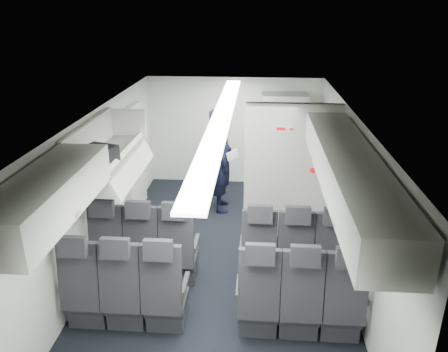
# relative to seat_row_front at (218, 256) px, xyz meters

# --- Properties ---
(cabin_shell) EXTENTS (3.41, 6.01, 2.16)m
(cabin_shell) POSITION_rel_seat_row_front_xyz_m (0.00, 0.53, 0.72)
(cabin_shell) COLOR black
(cabin_shell) RESTS_ON ground
(seat_row_front) EXTENTS (3.33, 0.56, 1.24)m
(seat_row_front) POSITION_rel_seat_row_front_xyz_m (0.00, 0.00, 0.00)
(seat_row_front) COLOR black
(seat_row_front) RESTS_ON cabin_shell
(seat_row_mid) EXTENTS (3.33, 0.56, 1.24)m
(seat_row_mid) POSITION_rel_seat_row_front_xyz_m (0.00, -0.90, 0.00)
(seat_row_mid) COLOR black
(seat_row_mid) RESTS_ON cabin_shell
(overhead_bin_left_rear) EXTENTS (0.53, 1.80, 0.40)m
(overhead_bin_left_rear) POSITION_rel_seat_row_front_xyz_m (-1.40, -1.47, 1.46)
(overhead_bin_left_rear) COLOR silver
(overhead_bin_left_rear) RESTS_ON cabin_shell
(overhead_bin_left_front_open) EXTENTS (0.64, 1.70, 0.72)m
(overhead_bin_left_front_open) POSITION_rel_seat_row_front_xyz_m (-1.44, 0.28, 1.33)
(overhead_bin_left_front_open) COLOR #9E9E93
(overhead_bin_left_front_open) RESTS_ON cabin_shell
(overhead_bin_right_rear) EXTENTS (0.53, 1.80, 0.40)m
(overhead_bin_right_rear) POSITION_rel_seat_row_front_xyz_m (1.40, -1.47, 1.46)
(overhead_bin_right_rear) COLOR silver
(overhead_bin_right_rear) RESTS_ON cabin_shell
(overhead_bin_right_front) EXTENTS (0.53, 1.70, 0.40)m
(overhead_bin_right_front) POSITION_rel_seat_row_front_xyz_m (1.40, 0.28, 1.46)
(overhead_bin_right_front) COLOR silver
(overhead_bin_right_front) RESTS_ON cabin_shell
(bulkhead_partition) EXTENTS (1.40, 0.15, 2.13)m
(bulkhead_partition) POSITION_rel_seat_row_front_xyz_m (0.98, 1.33, 0.67)
(bulkhead_partition) COLOR silver
(bulkhead_partition) RESTS_ON cabin_shell
(galley_unit) EXTENTS (0.85, 0.52, 1.90)m
(galley_unit) POSITION_rel_seat_row_front_xyz_m (0.95, 3.25, 0.55)
(galley_unit) COLOR #939399
(galley_unit) RESTS_ON cabin_shell
(boarding_door) EXTENTS (0.12, 1.27, 1.86)m
(boarding_door) POSITION_rel_seat_row_front_xyz_m (-1.64, 2.09, 0.55)
(boarding_door) COLOR silver
(boarding_door) RESTS_ON cabin_shell
(flight_attendant) EXTENTS (0.50, 0.71, 1.85)m
(flight_attendant) POSITION_rel_seat_row_front_xyz_m (-0.15, 2.26, 0.52)
(flight_attendant) COLOR black
(flight_attendant) RESTS_ON ground
(carry_on_bag) EXTENTS (0.44, 0.37, 0.22)m
(carry_on_bag) POSITION_rel_seat_row_front_xyz_m (-1.41, -0.06, 1.37)
(carry_on_bag) COLOR black
(carry_on_bag) RESTS_ON overhead_bin_left_front_open
(papers) EXTENTS (0.19, 0.13, 0.15)m
(papers) POSITION_rel_seat_row_front_xyz_m (0.04, 2.21, 0.63)
(papers) COLOR white
(papers) RESTS_ON flight_attendant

